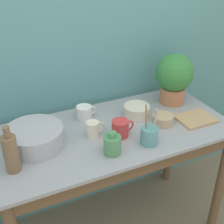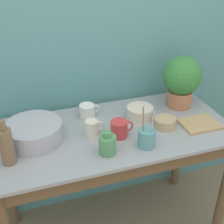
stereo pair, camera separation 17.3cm
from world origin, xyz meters
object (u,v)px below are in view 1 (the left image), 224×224
at_px(mug_cream, 93,129).
at_px(mug_white, 84,112).
at_px(bottle_short, 112,144).
at_px(mug_red, 121,128).
at_px(utensil_cup, 149,135).
at_px(bottle_tall, 11,153).
at_px(bowl_small_cream, 137,111).
at_px(bowl_wash_large, 35,137).
at_px(potted_plant, 174,76).
at_px(bowl_small_tan, 163,119).
at_px(tray_board, 196,119).

relative_size(mug_cream, mug_white, 0.85).
xyz_separation_m(bottle_short, mug_red, (0.11, 0.12, -0.01)).
bearing_deg(mug_red, utensil_cup, -51.70).
bearing_deg(mug_cream, bottle_tall, -166.32).
bearing_deg(bottle_tall, mug_cream, 13.68).
distance_m(mug_white, bowl_small_cream, 0.32).
relative_size(bowl_wash_large, mug_white, 2.45).
bearing_deg(mug_red, potted_plant, 23.58).
distance_m(bottle_short, bowl_small_cream, 0.41).
height_order(bowl_wash_large, utensil_cup, utensil_cup).
xyz_separation_m(bottle_tall, bowl_small_tan, (0.87, 0.05, -0.07)).
bearing_deg(mug_white, bottle_short, -89.46).
relative_size(potted_plant, bottle_tall, 1.37).
xyz_separation_m(bowl_wash_large, bottle_short, (0.34, -0.23, 0.00)).
xyz_separation_m(bowl_wash_large, mug_white, (0.34, 0.16, -0.01)).
bearing_deg(bottle_short, mug_red, 48.77).
bearing_deg(bottle_tall, mug_red, 4.69).
height_order(bottle_short, bowl_small_cream, bottle_short).
height_order(potted_plant, mug_cream, potted_plant).
bearing_deg(tray_board, potted_plant, 89.51).
xyz_separation_m(bowl_wash_large, mug_cream, (0.31, -0.04, -0.01)).
bearing_deg(bowl_wash_large, bottle_tall, -131.99).
bearing_deg(utensil_cup, mug_cream, 141.38).
distance_m(mug_red, utensil_cup, 0.17).
xyz_separation_m(bowl_small_cream, utensil_cup, (-0.08, -0.29, 0.02)).
distance_m(mug_cream, bowl_small_tan, 0.43).
xyz_separation_m(mug_white, tray_board, (0.60, -0.31, -0.03)).
bearing_deg(utensil_cup, bowl_wash_large, 156.79).
bearing_deg(tray_board, bowl_small_tan, 166.23).
bearing_deg(mug_red, bottle_short, -131.23).
height_order(potted_plant, bottle_tall, potted_plant).
bearing_deg(bowl_small_tan, bowl_wash_large, 172.28).
distance_m(mug_red, bowl_small_cream, 0.24).
bearing_deg(bowl_small_cream, bowl_wash_large, -175.72).
bearing_deg(bowl_small_cream, mug_red, -140.60).
xyz_separation_m(mug_cream, utensil_cup, (0.24, -0.19, 0.01)).
xyz_separation_m(bottle_tall, tray_board, (1.08, 0.01, -0.09)).
xyz_separation_m(bowl_small_tan, bowl_small_cream, (-0.10, 0.15, 0.01)).
xyz_separation_m(mug_cream, mug_red, (0.14, -0.06, 0.00)).
height_order(mug_cream, tray_board, mug_cream).
bearing_deg(mug_cream, mug_red, -24.04).
height_order(bottle_tall, utensil_cup, bottle_tall).
relative_size(bottle_tall, mug_white, 1.93).
height_order(bottle_tall, bowl_small_tan, bottle_tall).
bearing_deg(tray_board, bowl_small_cream, 146.55).
bearing_deg(mug_cream, bowl_wash_large, 171.92).
distance_m(bottle_tall, tray_board, 1.08).
bearing_deg(utensil_cup, tray_board, 13.18).
height_order(mug_red, tray_board, mug_red).
bearing_deg(bowl_small_tan, mug_white, 146.90).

